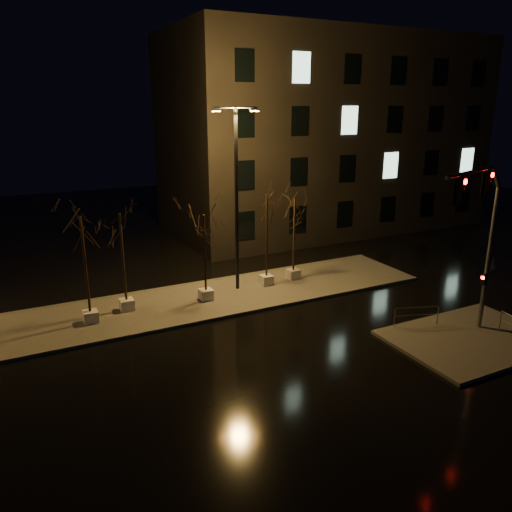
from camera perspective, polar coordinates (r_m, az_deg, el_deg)
ground at (r=21.92m, az=3.05°, el=-9.88°), size 90.00×90.00×0.00m
median at (r=26.79m, az=-3.34°, el=-4.53°), size 22.00×5.00×0.15m
sidewalk_corner at (r=24.01m, az=23.39°, el=-8.65°), size 7.00×5.00×0.15m
building at (r=42.32m, az=7.73°, el=13.63°), size 25.00×12.00×15.00m
tree_0 at (r=23.43m, az=-19.20°, el=1.68°), size 1.80×1.80×5.19m
tree_1 at (r=24.39m, az=-15.16°, el=2.29°), size 1.80×1.80×5.00m
tree_2 at (r=25.07m, az=-5.94°, el=2.48°), size 1.80×1.80×4.61m
tree_3 at (r=27.01m, az=1.25°, el=4.63°), size 1.80×1.80×5.22m
tree_4 at (r=28.14m, az=4.42°, el=4.47°), size 1.80×1.80×4.83m
traffic_signal_mast at (r=22.59m, az=24.48°, el=2.94°), size 5.79×1.95×7.39m
streetlight_main at (r=26.16m, az=-2.25°, el=7.77°), size 2.34×1.06×9.62m
guard_rail_a at (r=24.01m, az=17.88°, el=-6.27°), size 2.01×0.73×0.92m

